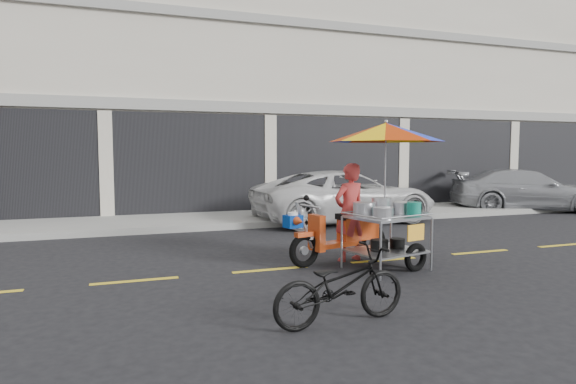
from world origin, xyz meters
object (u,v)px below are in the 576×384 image
object	(u,v)px
near_bicycle	(340,286)
food_vendor_rig	(372,175)
white_pickup	(345,196)
silver_pickup	(525,190)

from	to	relation	value
near_bicycle	food_vendor_rig	size ratio (longest dim) A/B	0.59
white_pickup	near_bicycle	size ratio (longest dim) A/B	3.12
silver_pickup	near_bicycle	world-z (taller)	silver_pickup
near_bicycle	food_vendor_rig	bearing A→B (deg)	-41.40
silver_pickup	food_vendor_rig	world-z (taller)	food_vendor_rig
white_pickup	silver_pickup	world-z (taller)	white_pickup
food_vendor_rig	silver_pickup	bearing A→B (deg)	17.74
white_pickup	near_bicycle	xyz separation A→B (m)	(-3.38, -6.84, -0.27)
silver_pickup	near_bicycle	size ratio (longest dim) A/B	2.88
near_bicycle	food_vendor_rig	world-z (taller)	food_vendor_rig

